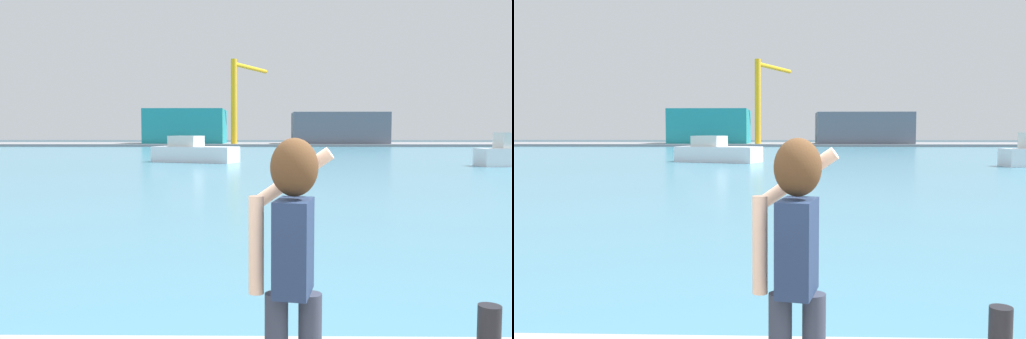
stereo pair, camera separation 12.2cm
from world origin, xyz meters
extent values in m
plane|color=#334751|center=(0.00, 50.00, 0.00)|extent=(220.00, 220.00, 0.00)
cube|color=teal|center=(0.00, 52.00, 0.01)|extent=(140.00, 100.00, 0.02)
cube|color=gray|center=(0.00, 92.00, 0.21)|extent=(140.00, 20.00, 0.42)
cube|color=#1E2D4C|center=(-0.02, 0.58, 1.60)|extent=(0.27, 0.38, 0.56)
sphere|color=#E0B293|center=(-0.02, 0.58, 2.06)|extent=(0.22, 0.22, 0.22)
ellipsoid|color=#472D19|center=(-0.02, 0.56, 2.07)|extent=(0.28, 0.26, 0.34)
cylinder|color=#E0B293|center=(-0.24, 0.58, 1.61)|extent=(0.09, 0.09, 0.58)
cylinder|color=#E0B293|center=(-0.02, 0.81, 1.98)|extent=(0.53, 0.20, 0.40)
cube|color=black|center=(0.01, 0.93, 2.15)|extent=(0.03, 0.07, 0.14)
cylinder|color=black|center=(1.64, 1.72, 0.69)|extent=(0.18, 0.18, 0.37)
cube|color=white|center=(-5.35, 37.83, 0.62)|extent=(6.85, 4.48, 1.19)
cube|color=silver|center=(-6.10, 38.09, 1.62)|extent=(2.73, 2.54, 0.82)
cube|color=teal|center=(-13.59, 90.28, 3.38)|extent=(13.45, 11.14, 5.92)
cube|color=slate|center=(12.93, 87.92, 3.06)|extent=(15.97, 8.01, 5.28)
cylinder|color=yellow|center=(-4.94, 85.04, 7.41)|extent=(1.00, 1.00, 13.99)
cylinder|color=yellow|center=(-2.28, 90.67, 13.60)|extent=(5.95, 11.56, 0.70)
camera|label=1|loc=(-0.20, -2.47, 2.27)|focal=36.90mm
camera|label=2|loc=(-0.08, -2.46, 2.27)|focal=36.90mm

